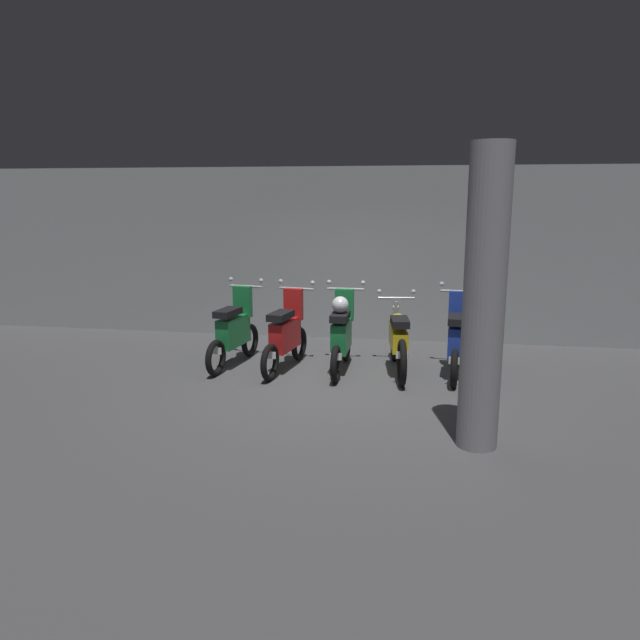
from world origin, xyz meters
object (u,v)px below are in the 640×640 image
motorbike_slot_2 (342,333)px  motorbike_slot_4 (457,339)px  support_pillar (484,301)px  motorbike_slot_1 (286,335)px  motorbike_slot_0 (235,331)px  motorbike_slot_3 (398,339)px

motorbike_slot_2 → motorbike_slot_4: bearing=2.1°
motorbike_slot_2 → support_pillar: bearing=-55.3°
motorbike_slot_1 → support_pillar: bearing=-43.7°
motorbike_slot_0 → support_pillar: bearing=-37.0°
motorbike_slot_1 → support_pillar: (2.54, -2.43, 1.00)m
motorbike_slot_0 → motorbike_slot_3: motorbike_slot_0 is taller
motorbike_slot_4 → motorbike_slot_2: bearing=-177.9°
support_pillar → motorbike_slot_4: bearing=91.5°
support_pillar → motorbike_slot_2: bearing=124.7°
motorbike_slot_0 → motorbike_slot_4: 3.31m
motorbike_slot_1 → motorbike_slot_3: motorbike_slot_1 is taller
motorbike_slot_1 → motorbike_slot_2: bearing=4.0°
motorbike_slot_4 → motorbike_slot_0: bearing=-179.8°
support_pillar → motorbike_slot_3: bearing=109.4°
motorbike_slot_3 → support_pillar: (0.90, -2.56, 1.03)m
motorbike_slot_1 → motorbike_slot_4: same height
motorbike_slot_2 → motorbike_slot_3: size_ratio=0.86×
motorbike_slot_3 → support_pillar: size_ratio=0.64×
motorbike_slot_0 → support_pillar: (3.37, -2.54, 1.00)m
motorbike_slot_0 → motorbike_slot_4: (3.31, 0.01, 0.00)m
motorbike_slot_1 → motorbike_slot_2: (0.82, 0.06, 0.04)m
motorbike_slot_0 → motorbike_slot_1: size_ratio=1.00×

